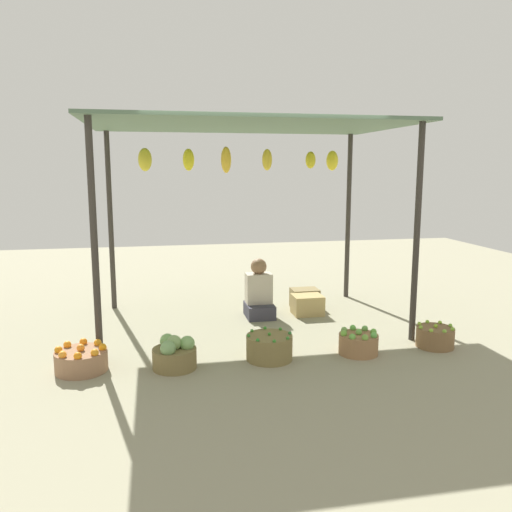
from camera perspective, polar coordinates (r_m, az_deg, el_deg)
The scene contains 10 objects.
ground_plane at distance 6.71m, azimuth -0.90°, elevation -7.27°, with size 14.00×14.00×0.00m, color gray.
market_stall_structure at distance 6.44m, azimuth -1.01°, elevation 12.74°, with size 3.76×2.39×2.49m.
vendor_person at distance 6.89m, azimuth 0.33°, elevation -4.26°, with size 0.36×0.44×0.78m.
basket_oranges at distance 5.41m, azimuth -18.63°, elevation -10.76°, with size 0.50×0.50×0.27m.
basket_cabbages at distance 5.26m, azimuth -8.94°, elevation -10.64°, with size 0.43×0.43×0.34m.
basket_green_chilies at distance 5.43m, azimuth 1.48°, elevation -9.98°, with size 0.48×0.48×0.29m.
basket_green_apples at distance 5.69m, azimuth 11.18°, elevation -9.38°, with size 0.42×0.42×0.27m.
basket_limes at distance 6.12m, azimuth 19.07°, elevation -8.39°, with size 0.41×0.41×0.26m.
wooden_crate_near_vendor at distance 7.38m, azimuth 5.36°, elevation -4.65°, with size 0.38×0.29×0.27m, color olive.
wooden_crate_stacked_rear at distance 7.06m, azimuth 5.67°, elevation -5.35°, with size 0.40×0.32×0.26m, color tan.
Camera 1 is at (-1.15, -6.32, 1.95)m, focal length 36.42 mm.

